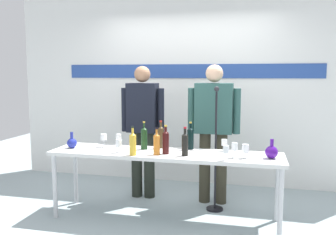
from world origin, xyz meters
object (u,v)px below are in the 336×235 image
presenter_right (214,124)px  wine_glass_left_1 (119,143)px  wine_bottle_3 (157,143)px  wine_bottle_2 (144,138)px  display_table (165,158)px  decanter_blue_left (72,143)px  wine_glass_right_1 (245,149)px  microphone_stand (215,170)px  presenter_left (143,124)px  wine_glass_right_2 (235,147)px  wine_bottle_1 (133,143)px  wine_bottle_0 (190,138)px  wine_bottle_6 (185,143)px  wine_bottle_4 (166,141)px  wine_glass_right_0 (224,143)px  wine_glass_right_3 (226,150)px  wine_glass_left_0 (119,137)px  wine_bottle_5 (161,136)px  wine_glass_left_2 (104,137)px  decanter_blue_right (272,152)px

presenter_right → wine_glass_left_1: (-0.94, -0.79, -0.14)m
presenter_right → wine_bottle_3: size_ratio=5.97×
wine_bottle_2 → display_table: bearing=-21.1°
display_table → decanter_blue_left: size_ratio=13.59×
wine_glass_right_1 → microphone_stand: bearing=126.2°
presenter_left → wine_glass_right_1: size_ratio=11.93×
presenter_right → wine_glass_right_2: (0.30, -0.74, -0.13)m
wine_bottle_1 → wine_glass_right_1: (1.16, 0.14, -0.03)m
wine_bottle_0 → microphone_stand: 0.52m
display_table → wine_bottle_6: bearing=-24.0°
display_table → wine_glass_left_1: (-0.48, -0.13, 0.16)m
decanter_blue_left → wine_bottle_4: wine_bottle_4 is taller
wine_glass_right_0 → wine_glass_right_3: bearing=-83.3°
wine_bottle_3 → wine_glass_left_1: bearing=-179.8°
presenter_right → wine_bottle_1: bearing=-130.8°
wine_bottle_6 → wine_glass_right_1: wine_bottle_6 is taller
wine_bottle_6 → wine_glass_left_0: wine_bottle_6 is taller
wine_glass_right_2 → wine_glass_right_3: 0.15m
wine_bottle_5 → wine_glass_left_2: size_ratio=2.05×
presenter_right → wine_glass_right_1: (0.41, -0.73, -0.14)m
presenter_left → presenter_right: size_ratio=0.99×
wine_glass_right_2 → microphone_stand: microphone_stand is taller
wine_glass_right_1 → wine_glass_left_1: bearing=-177.5°
wine_glass_right_2 → presenter_right: bearing=111.8°
wine_bottle_6 → wine_bottle_3: bearing=-175.8°
presenter_right → wine_glass_left_0: bearing=-156.3°
wine_glass_left_2 → wine_glass_right_3: size_ratio=1.05×
wine_bottle_5 → wine_glass_right_0: wine_bottle_5 is taller
wine_glass_right_0 → wine_bottle_3: bearing=-153.7°
wine_bottle_1 → wine_bottle_3: bearing=19.6°
presenter_right → wine_glass_right_1: bearing=-60.9°
wine_bottle_3 → microphone_stand: microphone_stand is taller
microphone_stand → wine_bottle_5: bearing=-162.8°
wine_bottle_3 → presenter_right: bearing=56.8°
presenter_left → wine_glass_right_2: 1.43m
wine_bottle_2 → wine_bottle_6: size_ratio=1.04×
presenter_left → wine_glass_right_3: (1.14, -0.87, -0.10)m
presenter_left → wine_glass_right_3: presenter_left is taller
wine_bottle_1 → wine_glass_left_1: size_ratio=2.13×
decanter_blue_right → wine_bottle_6: size_ratio=0.66×
wine_glass_right_3 → wine_bottle_0: bearing=134.5°
wine_bottle_3 → display_table: bearing=66.5°
decanter_blue_left → wine_glass_right_1: decanter_blue_left is taller
wine_bottle_5 → wine_glass_right_3: wine_bottle_5 is taller
wine_bottle_3 → wine_bottle_4: 0.10m
wine_bottle_2 → wine_glass_left_2: (-0.50, 0.01, -0.02)m
wine_bottle_4 → wine_glass_right_3: 0.67m
decanter_blue_right → wine_bottle_2: 1.40m
wine_bottle_2 → wine_glass_left_1: size_ratio=2.20×
presenter_left → wine_bottle_0: 0.83m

